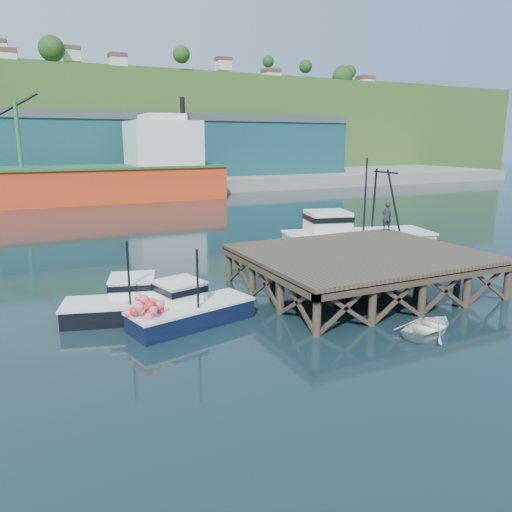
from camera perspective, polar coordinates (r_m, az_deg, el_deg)
ground at (r=25.04m, az=1.50°, el=-5.38°), size 300.00×300.00×0.00m
wharf at (r=27.24m, az=12.07°, el=0.08°), size 12.00×10.00×2.62m
far_quay at (r=92.03m, az=-18.97°, el=8.06°), size 160.00×40.00×2.00m
warehouse_mid at (r=86.82m, az=-18.82°, el=11.46°), size 28.00×16.00×9.00m
warehouse_right at (r=95.34m, az=-0.25°, el=12.22°), size 30.00×16.00×9.00m
cargo_ship at (r=69.32m, az=-23.84°, el=8.16°), size 55.50×10.00×13.75m
hillside at (r=121.65m, az=-21.12°, el=13.68°), size 220.00×50.00×22.00m
boat_navy at (r=22.38m, az=-7.72°, el=-5.89°), size 5.91×3.75×3.49m
boat_black at (r=23.59m, az=-13.98°, el=-5.21°), size 6.41×5.31×3.73m
trawler at (r=35.25m, az=11.28°, el=2.15°), size 10.73×5.95×6.80m
dinghy at (r=22.33m, az=19.16°, el=-7.62°), size 3.54×2.98×0.63m
dockworker at (r=33.89m, az=14.71°, el=4.41°), size 0.77×0.59×1.89m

